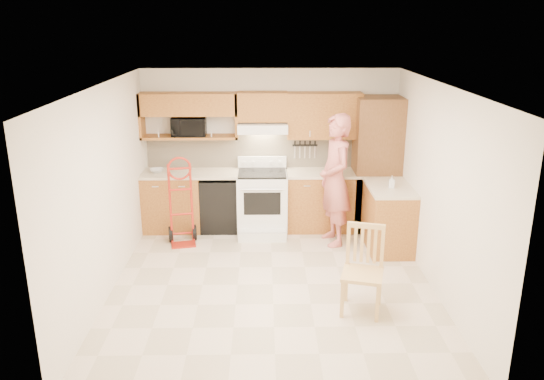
{
  "coord_description": "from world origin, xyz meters",
  "views": [
    {
      "loc": [
        -0.1,
        -6.18,
        3.22
      ],
      "look_at": [
        0.0,
        0.5,
        1.1
      ],
      "focal_mm": 35.69,
      "sensor_mm": 36.0,
      "label": 1
    }
  ],
  "objects_px": {
    "hand_truck": "(181,205)",
    "dining_chair": "(363,271)",
    "person": "(335,180)",
    "microwave": "(189,126)",
    "range": "(262,197)"
  },
  "relations": [
    {
      "from": "hand_truck",
      "to": "microwave",
      "type": "bearing_deg",
      "value": 74.02
    },
    {
      "from": "person",
      "to": "hand_truck",
      "type": "relative_size",
      "value": 1.62
    },
    {
      "from": "microwave",
      "to": "hand_truck",
      "type": "xyz_separation_m",
      "value": [
        -0.06,
        -0.74,
        -1.03
      ]
    },
    {
      "from": "microwave",
      "to": "person",
      "type": "relative_size",
      "value": 0.27
    },
    {
      "from": "range",
      "to": "hand_truck",
      "type": "distance_m",
      "value": 1.27
    },
    {
      "from": "person",
      "to": "range",
      "type": "bearing_deg",
      "value": -125.95
    },
    {
      "from": "person",
      "to": "microwave",
      "type": "bearing_deg",
      "value": -121.56
    },
    {
      "from": "range",
      "to": "hand_truck",
      "type": "height_order",
      "value": "hand_truck"
    },
    {
      "from": "person",
      "to": "dining_chair",
      "type": "xyz_separation_m",
      "value": [
        0.07,
        -2.01,
        -0.47
      ]
    },
    {
      "from": "range",
      "to": "hand_truck",
      "type": "xyz_separation_m",
      "value": [
        -1.19,
        -0.45,
        0.03
      ]
    },
    {
      "from": "microwave",
      "to": "person",
      "type": "height_order",
      "value": "person"
    },
    {
      "from": "person",
      "to": "hand_truck",
      "type": "bearing_deg",
      "value": -103.04
    },
    {
      "from": "hand_truck",
      "to": "dining_chair",
      "type": "relative_size",
      "value": 1.2
    },
    {
      "from": "range",
      "to": "person",
      "type": "relative_size",
      "value": 0.58
    },
    {
      "from": "range",
      "to": "dining_chair",
      "type": "relative_size",
      "value": 1.13
    }
  ]
}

